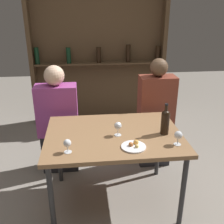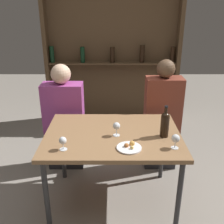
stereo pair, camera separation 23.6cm
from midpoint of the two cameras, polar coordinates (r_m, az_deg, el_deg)
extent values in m
plane|color=gray|center=(2.72, 2.63, -18.65)|extent=(10.00, 10.00, 0.00)
cube|color=olive|center=(2.32, 2.94, -5.13)|extent=(1.19, 0.87, 0.04)
cylinder|color=#2D2D30|center=(2.25, -11.16, -17.89)|extent=(0.04, 0.04, 0.70)
cylinder|color=#2D2D30|center=(2.31, 17.25, -17.40)|extent=(0.04, 0.04, 0.70)
cylinder|color=#2D2D30|center=(2.85, -8.48, -8.19)|extent=(0.04, 0.04, 0.70)
cylinder|color=#2D2D30|center=(2.89, 13.12, -8.04)|extent=(0.04, 0.04, 0.70)
cube|color=#4C3823|center=(4.16, 1.60, 13.50)|extent=(2.00, 0.02, 2.29)
cube|color=#4C3823|center=(4.15, -12.65, 12.96)|extent=(0.06, 0.18, 2.29)
cube|color=#4C3823|center=(4.21, 15.73, 12.80)|extent=(0.06, 0.18, 2.29)
cube|color=#4C3823|center=(4.09, 1.61, 10.59)|extent=(1.92, 0.18, 0.02)
cylinder|color=black|center=(4.14, -11.47, 12.17)|extent=(0.07, 0.07, 0.25)
cylinder|color=black|center=(4.07, -4.89, 12.30)|extent=(0.07, 0.07, 0.24)
cylinder|color=black|center=(4.07, 1.68, 12.32)|extent=(0.07, 0.07, 0.23)
cylinder|color=black|center=(4.11, 8.10, 12.42)|extent=(0.07, 0.07, 0.26)
cylinder|color=black|center=(4.19, 14.53, 11.97)|extent=(0.07, 0.07, 0.24)
cylinder|color=black|center=(2.29, 14.19, -3.16)|extent=(0.07, 0.07, 0.18)
sphere|color=black|center=(2.25, 14.41, -1.04)|extent=(0.07, 0.07, 0.07)
cylinder|color=black|center=(2.23, 14.51, -0.06)|extent=(0.03, 0.03, 0.08)
cylinder|color=black|center=(2.22, 14.63, 1.09)|extent=(0.03, 0.03, 0.01)
cylinder|color=silver|center=(2.17, 16.46, -7.55)|extent=(0.06, 0.06, 0.00)
cylinder|color=silver|center=(2.15, 16.56, -6.77)|extent=(0.01, 0.01, 0.06)
sphere|color=silver|center=(2.13, 16.70, -5.58)|extent=(0.07, 0.07, 0.07)
cylinder|color=silver|center=(2.08, -7.45, -8.15)|extent=(0.06, 0.06, 0.00)
cylinder|color=silver|center=(2.06, -7.50, -7.39)|extent=(0.01, 0.01, 0.06)
sphere|color=silver|center=(2.04, -7.56, -6.27)|extent=(0.06, 0.06, 0.06)
cylinder|color=silver|center=(2.27, 3.82, -5.14)|extent=(0.06, 0.06, 0.00)
cylinder|color=silver|center=(2.26, 3.84, -4.31)|extent=(0.01, 0.01, 0.07)
sphere|color=silver|center=(2.23, 3.88, -3.11)|extent=(0.06, 0.06, 0.06)
cylinder|color=white|center=(2.09, 6.88, -7.83)|extent=(0.20, 0.20, 0.01)
sphere|color=#C67038|center=(2.09, 6.30, -7.32)|extent=(0.04, 0.04, 0.04)
sphere|color=gold|center=(2.09, 6.30, -7.29)|extent=(0.03, 0.03, 0.03)
sphere|color=gold|center=(2.11, 7.49, -6.87)|extent=(0.04, 0.04, 0.04)
sphere|color=#E5BC66|center=(2.06, 7.54, -7.78)|extent=(0.03, 0.03, 0.03)
cube|color=#26262B|center=(3.13, -7.89, -7.81)|extent=(0.39, 0.22, 0.45)
cube|color=#9E3F8C|center=(2.91, -8.42, 0.80)|extent=(0.44, 0.22, 0.56)
sphere|color=beige|center=(2.79, -8.86, 8.14)|extent=(0.21, 0.21, 0.21)
cube|color=#26262B|center=(3.17, 12.33, -7.68)|extent=(0.35, 0.22, 0.45)
cube|color=brown|center=(2.95, 13.18, 1.39)|extent=(0.39, 0.22, 0.62)
sphere|color=brown|center=(2.83, 13.91, 9.12)|extent=(0.19, 0.19, 0.19)
camera|label=1|loc=(0.12, -87.14, 1.18)|focal=42.00mm
camera|label=2|loc=(0.12, 92.86, -1.18)|focal=42.00mm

